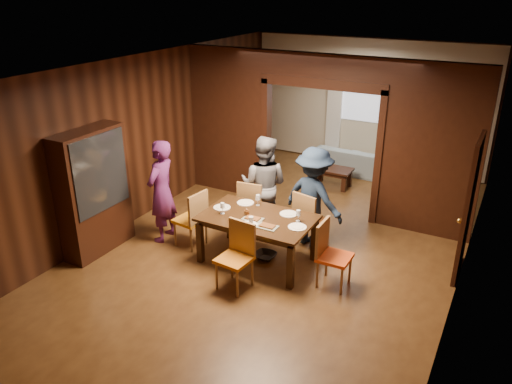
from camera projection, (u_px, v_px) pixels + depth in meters
The scene contains 32 objects.
floor at pixel (280, 245), 8.27m from camera, with size 9.00×9.00×0.00m, color #492C14.
ceiling at pixel (284, 67), 7.13m from camera, with size 5.50×9.00×0.02m, color silver.
room_walls at pixel (326, 129), 9.20m from camera, with size 5.52×9.01×2.90m.
person_purple at pixel (161, 191), 8.14m from camera, with size 0.63×0.41×1.73m, color #581F5A.
person_grey at pixel (264, 185), 8.41m from camera, with size 0.83×0.65×1.71m, color slate.
person_navy at pixel (314, 197), 8.00m from camera, with size 1.07×0.62×1.66m, color #18263D.
sofa at pixel (354, 160), 11.28m from camera, with size 1.95×0.76×0.57m, color #89A3B4.
serving_bowl at pixel (266, 212), 7.54m from camera, with size 0.35×0.35×0.08m, color black.
dining_table at pixel (258, 239), 7.65m from camera, with size 1.68×1.05×0.76m, color black.
coffee_table at pixel (332, 177), 10.53m from camera, with size 0.80×0.50×0.40m, color black.
chair_left at pixel (190, 218), 8.09m from camera, with size 0.44×0.44×0.97m, color orange, non-canonical shape.
chair_right at pixel (335, 255), 6.99m from camera, with size 0.44×0.44×0.97m, color #EE4F16, non-canonical shape.
chair_far_l at pixel (254, 206), 8.53m from camera, with size 0.44×0.44×0.97m, color orange, non-canonical shape.
chair_far_r at pixel (311, 219), 8.06m from camera, with size 0.44×0.44×0.97m, color #CB5113, non-canonical shape.
chair_near at pixel (234, 257), 6.94m from camera, with size 0.44×0.44×0.97m, color #C26812, non-canonical shape.
hutch at pixel (94, 192), 7.77m from camera, with size 0.40×1.20×2.00m, color black.
door_right at pixel (468, 209), 7.08m from camera, with size 0.06×0.90×2.10m, color black.
window_far at pixel (368, 93), 11.19m from camera, with size 1.20×0.03×1.30m, color silver.
curtain_left at pixel (334, 109), 11.66m from camera, with size 0.35×0.06×2.40m, color white.
curtain_right at pixel (399, 117), 11.01m from camera, with size 0.35×0.06×2.40m, color white.
plate_left at pixel (222, 207), 7.80m from camera, with size 0.27×0.27×0.01m, color silver.
plate_far_l at pixel (245, 203), 7.96m from camera, with size 0.27×0.27×0.01m, color white.
plate_far_r at pixel (289, 214), 7.58m from camera, with size 0.27×0.27×0.01m, color silver.
plate_right at pixel (297, 227), 7.18m from camera, with size 0.27×0.27×0.01m, color white.
plate_near at pixel (250, 224), 7.27m from camera, with size 0.27×0.27×0.01m, color white.
platter_a at pixel (253, 219), 7.41m from camera, with size 0.30×0.20×0.04m, color gray.
platter_b at pixel (267, 226), 7.18m from camera, with size 0.30×0.20×0.04m, color gray.
wineglass_left at pixel (223, 208), 7.57m from camera, with size 0.08×0.08×0.18m, color silver, non-canonical shape.
wineglass_far at pixel (258, 200), 7.85m from camera, with size 0.08×0.08×0.18m, color silver, non-canonical shape.
wineglass_right at pixel (298, 216), 7.33m from camera, with size 0.08×0.08×0.18m, color silver, non-canonical shape.
tumbler at pixel (251, 221), 7.21m from camera, with size 0.07×0.07×0.14m, color white.
condiment_jar at pixel (247, 213), 7.51m from camera, with size 0.08×0.08×0.11m, color #522D13, non-canonical shape.
Camera 1 is at (3.09, -6.58, 4.05)m, focal length 35.00 mm.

